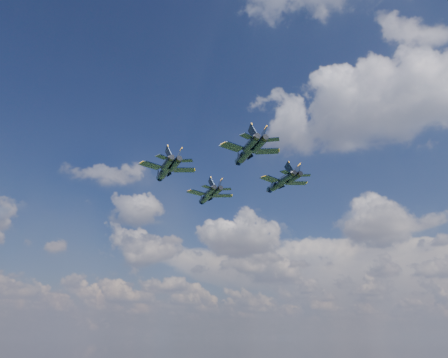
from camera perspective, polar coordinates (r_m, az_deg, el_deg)
jet_lead at (r=122.89m, az=-2.27°, el=-2.33°), size 16.02×13.72×4.08m
jet_left at (r=105.51m, az=-7.76°, el=1.01°), size 16.57×13.66×4.17m
jet_right at (r=116.76m, az=7.09°, el=-0.65°), size 16.73×13.58×4.19m
jet_slot at (r=95.18m, az=2.82°, el=3.34°), size 15.82×14.43×4.13m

